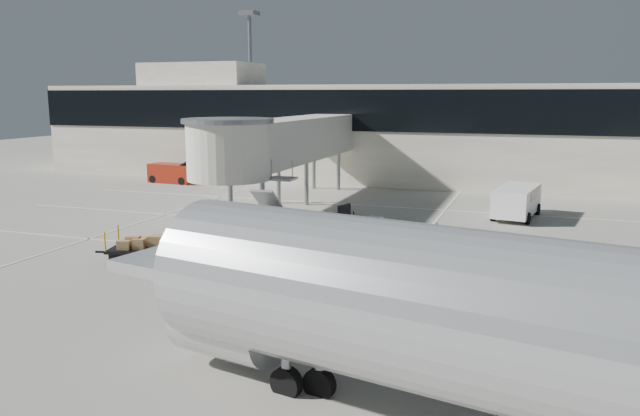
{
  "coord_description": "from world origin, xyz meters",
  "views": [
    {
      "loc": [
        11.34,
        -23.3,
        7.29
      ],
      "look_at": [
        1.84,
        3.88,
        2.0
      ],
      "focal_mm": 35.0,
      "sensor_mm": 36.0,
      "label": 1
    }
  ],
  "objects_px": {
    "baggage_tug": "(357,227)",
    "aircraft": "(512,327)",
    "suitcase_cart": "(404,239)",
    "box_cart_near": "(220,245)",
    "belt_loader": "(173,173)",
    "ground_worker": "(268,246)",
    "minivan": "(517,199)",
    "box_cart_far": "(143,249)"
  },
  "relations": [
    {
      "from": "suitcase_cart",
      "to": "minivan",
      "type": "xyz_separation_m",
      "value": [
        4.78,
        9.77,
        0.64
      ]
    },
    {
      "from": "box_cart_near",
      "to": "belt_loader",
      "type": "xyz_separation_m",
      "value": [
        -15.37,
        20.43,
        0.13
      ]
    },
    {
      "from": "baggage_tug",
      "to": "ground_worker",
      "type": "relative_size",
      "value": 1.5
    },
    {
      "from": "minivan",
      "to": "ground_worker",
      "type": "bearing_deg",
      "value": -113.5
    },
    {
      "from": "belt_loader",
      "to": "suitcase_cart",
      "type": "bearing_deg",
      "value": -29.75
    },
    {
      "from": "minivan",
      "to": "aircraft",
      "type": "distance_m",
      "value": 25.91
    },
    {
      "from": "baggage_tug",
      "to": "suitcase_cart",
      "type": "distance_m",
      "value": 3.07
    },
    {
      "from": "ground_worker",
      "to": "aircraft",
      "type": "relative_size",
      "value": 0.1
    },
    {
      "from": "suitcase_cart",
      "to": "ground_worker",
      "type": "relative_size",
      "value": 1.76
    },
    {
      "from": "suitcase_cart",
      "to": "aircraft",
      "type": "xyz_separation_m",
      "value": [
        5.48,
        -16.09,
        2.19
      ]
    },
    {
      "from": "baggage_tug",
      "to": "minivan",
      "type": "bearing_deg",
      "value": 65.32
    },
    {
      "from": "suitcase_cart",
      "to": "box_cart_far",
      "type": "height_order",
      "value": "box_cart_far"
    },
    {
      "from": "suitcase_cart",
      "to": "belt_loader",
      "type": "relative_size",
      "value": 0.74
    },
    {
      "from": "box_cart_near",
      "to": "suitcase_cart",
      "type": "bearing_deg",
      "value": 13.67
    },
    {
      "from": "baggage_tug",
      "to": "box_cart_far",
      "type": "bearing_deg",
      "value": -117.72
    },
    {
      "from": "box_cart_far",
      "to": "ground_worker",
      "type": "bearing_deg",
      "value": -2.66
    },
    {
      "from": "minivan",
      "to": "baggage_tug",
      "type": "bearing_deg",
      "value": -122.65
    },
    {
      "from": "baggage_tug",
      "to": "aircraft",
      "type": "height_order",
      "value": "aircraft"
    },
    {
      "from": "ground_worker",
      "to": "belt_loader",
      "type": "height_order",
      "value": "belt_loader"
    },
    {
      "from": "suitcase_cart",
      "to": "ground_worker",
      "type": "xyz_separation_m",
      "value": [
        -4.79,
        -5.11,
        0.45
      ]
    },
    {
      "from": "suitcase_cart",
      "to": "ground_worker",
      "type": "distance_m",
      "value": 7.02
    },
    {
      "from": "belt_loader",
      "to": "aircraft",
      "type": "bearing_deg",
      "value": -43.43
    },
    {
      "from": "box_cart_far",
      "to": "baggage_tug",
      "type": "bearing_deg",
      "value": 31.28
    },
    {
      "from": "ground_worker",
      "to": "minivan",
      "type": "xyz_separation_m",
      "value": [
        9.57,
        14.88,
        0.19
      ]
    },
    {
      "from": "suitcase_cart",
      "to": "box_cart_near",
      "type": "height_order",
      "value": "box_cart_near"
    },
    {
      "from": "baggage_tug",
      "to": "belt_loader",
      "type": "distance_m",
      "value": 24.65
    },
    {
      "from": "box_cart_far",
      "to": "belt_loader",
      "type": "bearing_deg",
      "value": 105.62
    },
    {
      "from": "box_cart_near",
      "to": "minivan",
      "type": "xyz_separation_m",
      "value": [
        12.12,
        14.37,
        0.46
      ]
    },
    {
      "from": "ground_worker",
      "to": "minivan",
      "type": "bearing_deg",
      "value": 33.45
    },
    {
      "from": "box_cart_near",
      "to": "minivan",
      "type": "distance_m",
      "value": 18.81
    },
    {
      "from": "box_cart_far",
      "to": "belt_loader",
      "type": "xyz_separation_m",
      "value": [
        -12.42,
        22.02,
        0.18
      ]
    },
    {
      "from": "baggage_tug",
      "to": "ground_worker",
      "type": "height_order",
      "value": "ground_worker"
    },
    {
      "from": "ground_worker",
      "to": "minivan",
      "type": "distance_m",
      "value": 17.69
    },
    {
      "from": "baggage_tug",
      "to": "aircraft",
      "type": "xyz_separation_m",
      "value": [
        8.21,
        -17.48,
        2.06
      ]
    },
    {
      "from": "suitcase_cart",
      "to": "ground_worker",
      "type": "bearing_deg",
      "value": -129.29
    },
    {
      "from": "baggage_tug",
      "to": "aircraft",
      "type": "relative_size",
      "value": 0.15
    },
    {
      "from": "baggage_tug",
      "to": "ground_worker",
      "type": "bearing_deg",
      "value": -90.32
    },
    {
      "from": "baggage_tug",
      "to": "belt_loader",
      "type": "relative_size",
      "value": 0.63
    },
    {
      "from": "belt_loader",
      "to": "aircraft",
      "type": "xyz_separation_m",
      "value": [
        28.2,
        -31.91,
        1.88
      ]
    },
    {
      "from": "ground_worker",
      "to": "belt_loader",
      "type": "relative_size",
      "value": 0.42
    },
    {
      "from": "box_cart_near",
      "to": "minivan",
      "type": "height_order",
      "value": "minivan"
    },
    {
      "from": "baggage_tug",
      "to": "box_cart_near",
      "type": "height_order",
      "value": "baggage_tug"
    }
  ]
}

